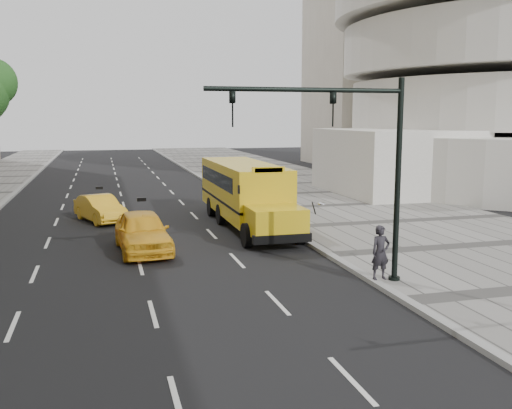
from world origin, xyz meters
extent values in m
plane|color=black|center=(0.00, 0.00, 0.00)|extent=(140.00, 140.00, 0.00)
cube|color=gray|center=(12.00, 0.00, 0.07)|extent=(12.00, 140.00, 0.15)
cube|color=gray|center=(6.00, 0.00, 0.07)|extent=(0.30, 140.00, 0.15)
cube|color=beige|center=(28.00, 34.00, 17.50)|extent=(14.00, 12.00, 35.00)
cube|color=silver|center=(17.00, 10.00, 2.20)|extent=(8.00, 10.00, 4.40)
cube|color=gold|center=(4.50, 2.17, 1.77)|extent=(2.50, 9.00, 2.45)
cube|color=gold|center=(4.50, -3.33, 1.10)|extent=(2.20, 2.00, 1.10)
cube|color=black|center=(4.50, -4.21, 0.55)|extent=(2.38, 0.25, 0.35)
cube|color=black|center=(4.50, 2.17, 1.25)|extent=(2.52, 9.00, 0.12)
cube|color=black|center=(4.50, -2.27, 2.25)|extent=(2.05, 0.10, 0.90)
cube|color=black|center=(4.50, 2.67, 2.25)|extent=(2.52, 7.50, 0.70)
cube|color=gold|center=(4.50, -2.28, 3.05)|extent=(1.40, 0.12, 0.28)
ellipsoid|color=silver|center=(6.02, -4.73, 1.90)|extent=(0.32, 0.32, 0.14)
cylinder|color=black|center=(5.78, -4.51, 1.70)|extent=(0.36, 0.47, 0.58)
cylinder|color=black|center=(3.37, -3.03, 0.50)|extent=(0.30, 1.00, 1.00)
cylinder|color=black|center=(5.63, -3.03, 0.50)|extent=(0.30, 1.00, 1.00)
cylinder|color=black|center=(3.37, 2.17, 0.50)|extent=(0.30, 1.00, 1.00)
cylinder|color=black|center=(5.63, 2.17, 0.50)|extent=(0.30, 1.00, 1.00)
cylinder|color=black|center=(3.37, 4.67, 0.50)|extent=(0.30, 1.00, 1.00)
cylinder|color=black|center=(5.63, 4.67, 0.50)|extent=(0.30, 1.00, 1.00)
imported|color=yellow|center=(-0.74, -2.66, 0.80)|extent=(2.19, 4.82, 1.61)
imported|color=yellow|center=(-2.34, 4.55, 0.67)|extent=(2.75, 4.28, 1.33)
imported|color=#252329|center=(6.19, -9.05, 1.01)|extent=(0.65, 0.45, 1.73)
cylinder|color=black|center=(6.60, -9.23, 3.20)|extent=(0.18, 0.18, 6.40)
cylinder|color=black|center=(6.60, -9.23, 0.12)|extent=(0.36, 0.36, 0.25)
cylinder|color=black|center=(3.60, -9.23, 6.00)|extent=(6.00, 0.14, 0.14)
imported|color=black|center=(4.40, -9.23, 5.45)|extent=(0.16, 0.20, 1.00)
imported|color=black|center=(1.40, -9.23, 5.45)|extent=(0.16, 0.20, 1.00)
camera|label=1|loc=(-2.16, -24.90, 5.23)|focal=40.00mm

